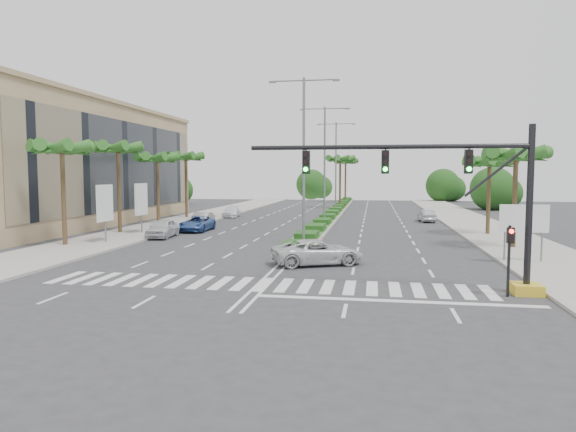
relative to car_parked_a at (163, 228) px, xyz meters
name	(u,v)px	position (x,y,z in m)	size (l,w,h in m)	color
ground	(263,285)	(11.80, -16.11, -0.75)	(160.00, 160.00, 0.00)	#333335
footpath_right	(502,238)	(27.00, 3.89, -0.68)	(6.00, 120.00, 0.15)	gray
footpath_left	(145,231)	(-3.40, 3.89, -0.68)	(6.00, 120.00, 0.15)	gray
median	(335,212)	(11.80, 28.89, -0.65)	(2.20, 75.00, 0.20)	gray
median_grass	(335,211)	(11.80, 28.89, -0.53)	(1.80, 75.00, 0.04)	#23541D
building	(71,166)	(-14.20, 9.89, 5.25)	(12.00, 36.00, 12.00)	tan
signal_gantry	(474,213)	(21.07, -16.11, 2.71)	(12.60, 1.20, 7.20)	gold
pedestrian_signal	(510,248)	(22.40, -16.78, 1.29)	(0.28, 0.36, 3.00)	black
direction_sign	(524,221)	(25.30, -8.12, 1.70)	(2.70, 0.11, 3.40)	slate
billboard_near	(105,204)	(-2.70, -4.11, 2.21)	(0.18, 2.10, 4.35)	slate
billboard_far	(141,200)	(-2.70, 1.89, 2.21)	(0.18, 2.10, 4.35)	slate
palm_left_near	(62,152)	(-4.70, -6.11, 5.94)	(4.57, 4.68, 7.55)	brown
palm_left_mid	(118,151)	(-4.70, 1.89, 6.32)	(4.57, 4.68, 7.95)	brown
palm_left_far	(157,161)	(-4.70, 9.89, 5.74)	(4.57, 4.68, 7.35)	brown
palm_left_end	(186,159)	(-4.70, 17.89, 6.13)	(4.57, 4.68, 7.75)	brown
palm_right_near	(516,158)	(26.30, -2.11, 5.45)	(4.57, 4.68, 7.05)	brown
palm_right_far	(490,165)	(26.30, 5.89, 5.16)	(4.57, 4.68, 6.75)	brown
palm_median_a	(340,161)	(11.80, 38.89, 6.42)	(4.57, 4.68, 8.05)	brown
palm_median_b	(346,163)	(11.80, 53.89, 6.42)	(4.57, 4.68, 8.05)	brown
streetlight_near	(304,151)	(11.80, -2.11, 6.06)	(5.10, 0.25, 12.00)	slate
streetlight_mid	(325,158)	(11.80, 13.89, 6.06)	(5.10, 0.25, 12.00)	slate
streetlight_far	(336,162)	(11.80, 29.89, 6.06)	(5.10, 0.25, 12.00)	slate
car_parked_a	(163,228)	(0.00, 0.00, 0.00)	(1.78, 4.41, 1.50)	silver
car_parked_b	(202,220)	(0.44, 8.37, -0.04)	(1.51, 4.34, 1.43)	#A8A8AD
car_parked_c	(197,224)	(1.15, 4.92, -0.07)	(2.27, 4.92, 1.37)	#315196
car_parked_d	(232,212)	(0.00, 20.44, -0.12)	(1.78, 4.37, 1.27)	white
car_crossing	(318,252)	(13.73, -10.37, -0.04)	(2.37, 5.15, 1.43)	silver
car_right	(426,216)	(22.49, 17.77, -0.11)	(1.35, 3.88, 1.28)	#A3A4A8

